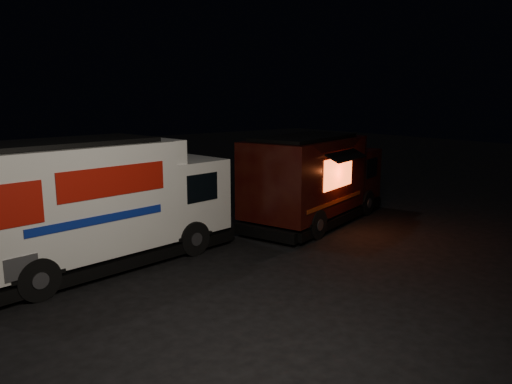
% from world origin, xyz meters
% --- Properties ---
extents(ground, '(80.00, 80.00, 0.00)m').
position_xyz_m(ground, '(0.00, 0.00, 0.00)').
color(ground, black).
rests_on(ground, ground).
extents(white_truck, '(7.61, 3.43, 3.33)m').
position_xyz_m(white_truck, '(-1.98, 3.19, 1.67)').
color(white_truck, silver).
rests_on(white_truck, ground).
extents(red_truck, '(7.02, 4.16, 3.08)m').
position_xyz_m(red_truck, '(5.63, 2.90, 1.54)').
color(red_truck, black).
rests_on(red_truck, ground).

